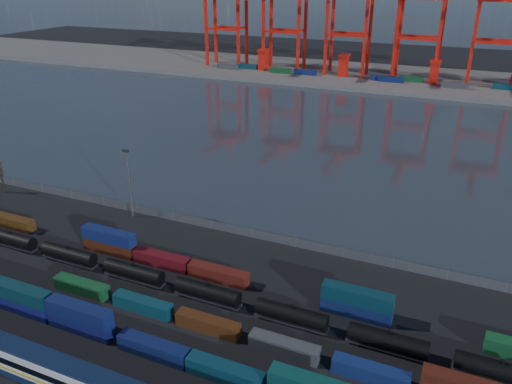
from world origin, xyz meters
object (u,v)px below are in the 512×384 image
at_px(passenger_train, 73,380).
at_px(gantry_cranes, 385,7).
at_px(tanker_string, 207,292).
at_px(bare_tree, 2,177).

bearing_deg(passenger_train, gantry_cranes, 90.84).
xyz_separation_m(passenger_train, tanker_string, (6.37, 25.88, -0.83)).
bearing_deg(gantry_cranes, tanker_string, -87.23).
xyz_separation_m(bare_tree, gantry_cranes, (61.45, 179.47, 31.97)).
bearing_deg(bare_tree, passenger_train, -35.28).
bearing_deg(tanker_string, passenger_train, -103.82).
bearing_deg(passenger_train, bare_tree, 144.72).
relative_size(tanker_string, bare_tree, 16.21).
distance_m(bare_tree, gantry_cranes, 192.37).
xyz_separation_m(passenger_train, bare_tree, (-64.74, 45.80, 1.45)).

